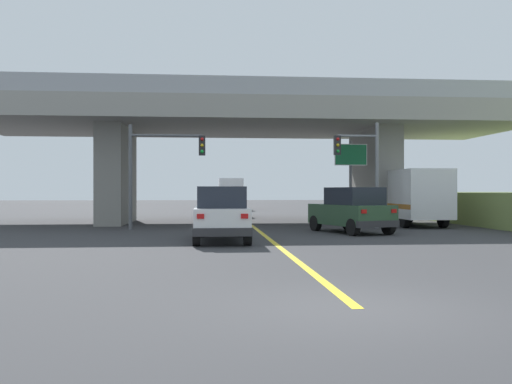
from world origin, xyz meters
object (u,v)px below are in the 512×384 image
Objects in this scene: traffic_signal_nearside at (363,162)px; semi_truck_distant at (230,193)px; traffic_signal_farside at (158,161)px; suv_crossing at (352,210)px; box_truck at (410,196)px; suv_lead at (221,214)px; sedan_oncoming at (232,203)px; highway_sign at (351,163)px.

traffic_signal_nearside is 0.81× the size of semi_truck_distant.
suv_crossing is at bearing -18.96° from traffic_signal_farside.
box_truck is at bearing 30.10° from suv_crossing.
traffic_signal_nearside is 1.04× the size of traffic_signal_farside.
box_truck reaches higher than suv_lead.
semi_truck_distant is (-4.13, 31.62, 0.60)m from suv_crossing.
sedan_oncoming is at bearing -91.85° from semi_truck_distant.
suv_lead is 0.66× the size of box_truck.
suv_lead is at bearing -92.85° from semi_truck_distant.
suv_crossing is 4.03m from traffic_signal_nearside.
semi_truck_distant is (-5.55, 25.99, -1.81)m from highway_sign.
suv_lead is 35.35m from semi_truck_distant.
suv_crossing is at bearing -74.08° from sedan_oncoming.
sedan_oncoming is 14.02m from traffic_signal_farside.
sedan_oncoming is at bearing 129.39° from box_truck.
semi_truck_distant is at bearing 80.77° from traffic_signal_farside.
suv_crossing is at bearing -131.77° from box_truck.
suv_crossing is 6.81m from box_truck.
suv_crossing is 9.56m from traffic_signal_farside.
sedan_oncoming is (-9.15, 11.14, -0.56)m from box_truck.
sedan_oncoming is 15.44m from semi_truck_distant.
traffic_signal_farside is 0.77× the size of semi_truck_distant.
highway_sign reaches higher than semi_truck_distant.
suv_lead is at bearing -93.63° from sedan_oncoming.
traffic_signal_nearside is at bearing -65.65° from sedan_oncoming.
semi_truck_distant is (1.76, 35.30, 0.60)m from suv_lead.
highway_sign reaches higher than box_truck.
suv_crossing is 0.89× the size of traffic_signal_nearside.
sedan_oncoming is (-4.62, 16.21, -0.00)m from suv_crossing.
highway_sign is at bearing 57.69° from suv_crossing.
traffic_signal_farside is 29.04m from semi_truck_distant.
sedan_oncoming is at bearing 86.37° from suv_lead.
suv_crossing is 0.93× the size of traffic_signal_farside.
semi_truck_distant reaches higher than sedan_oncoming.
traffic_signal_nearside is (7.23, 6.69, 2.29)m from suv_lead.
traffic_signal_farside is at bearing 113.38° from suv_lead.
box_truck is 1.09× the size of semi_truck_distant.
traffic_signal_nearside reaches higher than box_truck.
sedan_oncoming is at bearing 119.78° from highway_sign.
box_truck is at bearing -71.96° from semi_truck_distant.
traffic_signal_farside is at bearing 142.91° from suv_crossing.
traffic_signal_farside is at bearing -107.46° from sedan_oncoming.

